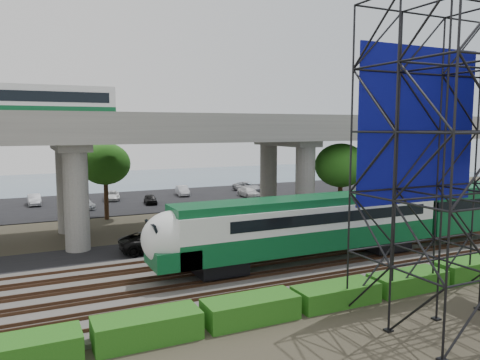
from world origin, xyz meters
TOP-DOWN VIEW (x-y plane):
  - ground at (0.00, 0.00)m, footprint 140.00×140.00m
  - ballast_bed at (0.00, 2.00)m, footprint 90.00×12.00m
  - service_road at (0.00, 10.50)m, footprint 90.00×5.00m
  - parking_lot at (0.00, 34.00)m, footprint 90.00×18.00m
  - harbor_water at (0.00, 56.00)m, footprint 140.00×40.00m
  - rail_tracks at (0.00, 2.00)m, footprint 90.00×9.52m
  - commuter_train at (5.70, 2.00)m, footprint 29.30×3.06m
  - overpass at (-0.91, 16.00)m, footprint 80.00×12.00m
  - scaffold_tower at (5.67, -7.98)m, footprint 9.36×6.36m
  - hedge_strip at (1.01, -4.30)m, footprint 34.60×1.80m
  - trees at (-4.67, 16.17)m, footprint 40.94×16.94m
  - suv at (-4.80, 9.79)m, footprint 5.38×2.54m
  - parked_cars at (1.94, 33.82)m, footprint 35.63×9.73m

SIDE VIEW (x-z plane):
  - ground at x=0.00m, z-range 0.00..0.00m
  - harbor_water at x=0.00m, z-range 0.00..0.03m
  - service_road at x=0.00m, z-range 0.00..0.08m
  - parking_lot at x=0.00m, z-range 0.00..0.08m
  - ballast_bed at x=0.00m, z-range 0.00..0.20m
  - rail_tracks at x=0.00m, z-range 0.20..0.36m
  - hedge_strip at x=1.01m, z-range -0.04..1.16m
  - parked_cars at x=1.94m, z-range 0.04..1.35m
  - suv at x=-4.80m, z-range 0.08..1.56m
  - commuter_train at x=5.70m, z-range 0.73..5.03m
  - trees at x=-4.67m, z-range 1.73..9.42m
  - scaffold_tower at x=5.67m, z-range -0.03..14.97m
  - overpass at x=-0.91m, z-range 2.01..14.41m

